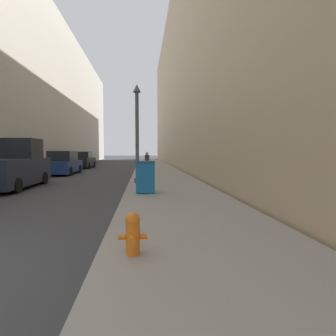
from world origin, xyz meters
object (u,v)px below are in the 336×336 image
at_px(lamppost, 137,130).
at_px(parked_sedan_near, 63,164).
at_px(pickup_truck, 12,167).
at_px(parked_sedan_far, 83,160).
at_px(trash_bin, 145,177).
at_px(fire_hydrant, 133,232).
at_px(pedestrian_on_sidewalk, 147,163).

distance_m(lamppost, parked_sedan_near, 9.36).
height_order(pickup_truck, parked_sedan_near, pickup_truck).
distance_m(lamppost, parked_sedan_far, 15.96).
distance_m(trash_bin, parked_sedan_far, 18.96).
relative_size(trash_bin, lamppost, 0.25).
xyz_separation_m(pickup_truck, parked_sedan_near, (0.14, 7.48, -0.18)).
bearing_deg(pickup_truck, trash_bin, -24.38).
bearing_deg(pickup_truck, parked_sedan_far, 90.31).
bearing_deg(parked_sedan_far, fire_hydrant, -75.73).
relative_size(lamppost, pickup_truck, 1.03).
bearing_deg(pedestrian_on_sidewalk, pickup_truck, -137.73).
relative_size(lamppost, parked_sedan_far, 1.08).
bearing_deg(trash_bin, parked_sedan_far, 109.55).
bearing_deg(parked_sedan_near, pedestrian_on_sidewalk, -14.28).
relative_size(trash_bin, pickup_truck, 0.26).
distance_m(fire_hydrant, parked_sedan_far, 24.73).
xyz_separation_m(fire_hydrant, trash_bin, (0.25, 6.10, 0.29)).
relative_size(fire_hydrant, pickup_truck, 0.14).
bearing_deg(parked_sedan_far, pickup_truck, -89.69).
relative_size(fire_hydrant, pedestrian_on_sidewalk, 0.43).
bearing_deg(pedestrian_on_sidewalk, trash_bin, -91.31).
distance_m(pickup_truck, parked_sedan_near, 7.49).
bearing_deg(trash_bin, pedestrian_on_sidewalk, 88.69).
bearing_deg(parked_sedan_near, trash_bin, -59.32).
relative_size(fire_hydrant, parked_sedan_near, 0.15).
bearing_deg(fire_hydrant, lamppost, 90.78).
bearing_deg(pedestrian_on_sidewalk, parked_sedan_near, 165.72).
relative_size(pickup_truck, pedestrian_on_sidewalk, 3.06).
bearing_deg(pedestrian_on_sidewalk, parked_sedan_far, 125.54).
height_order(pickup_truck, pedestrian_on_sidewalk, pickup_truck).
height_order(fire_hydrant, parked_sedan_far, parked_sedan_far).
height_order(pickup_truck, parked_sedan_far, pickup_truck).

